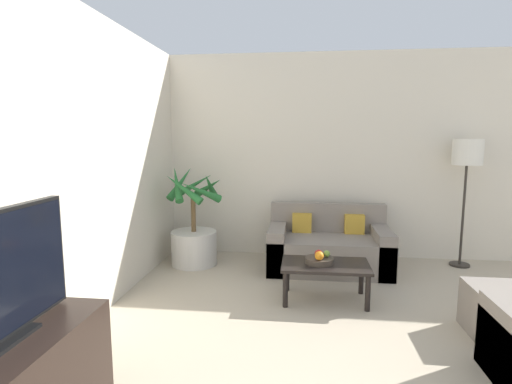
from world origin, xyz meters
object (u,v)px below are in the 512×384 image
potted_palm (194,235)px  apple_red (319,254)px  ottoman (508,312)px  sofa_loveseat (328,247)px  floor_lamp (467,158)px  fruit_bowl (319,260)px  apple_green (327,254)px  orange_fruit (319,256)px  coffee_table (325,269)px

potted_palm → apple_red: bearing=-31.6°
ottoman → sofa_loveseat: bearing=131.6°
floor_lamp → ottoman: size_ratio=2.60×
floor_lamp → fruit_bowl: size_ratio=5.66×
potted_palm → apple_red: (1.52, -0.94, 0.09)m
potted_palm → floor_lamp: floor_lamp is taller
potted_palm → apple_green: 1.85m
orange_fruit → apple_green: bearing=56.1°
fruit_bowl → potted_palm: bearing=148.3°
fruit_bowl → apple_red: (-0.01, 0.01, 0.07)m
apple_green → orange_fruit: 0.14m
potted_palm → floor_lamp: 3.49m
apple_red → coffee_table: bearing=-9.8°
sofa_loveseat → ottoman: bearing=-48.4°
ottoman → floor_lamp: bearing=80.5°
orange_fruit → apple_red: bearing=91.1°
floor_lamp → apple_red: (-1.81, -1.26, -0.89)m
potted_palm → fruit_bowl: 1.80m
floor_lamp → ottoman: bearing=-99.5°
coffee_table → apple_green: apple_green is taller
coffee_table → orange_fruit: orange_fruit is taller
floor_lamp → coffee_table: (-1.75, -1.27, -1.04)m
potted_palm → ottoman: bearing=-26.3°
orange_fruit → ottoman: (1.51, -0.47, -0.27)m
apple_red → floor_lamp: bearing=34.8°
potted_palm → ottoman: 3.38m
coffee_table → fruit_bowl: bearing=173.9°
sofa_loveseat → coffee_table: size_ratio=1.69×
apple_green → ottoman: apple_green is taller
ottoman → potted_palm: bearing=153.7°
apple_red → apple_green: apple_red is taller
sofa_loveseat → orange_fruit: sofa_loveseat is taller
coffee_table → apple_green: (0.01, 0.03, 0.15)m
fruit_bowl → floor_lamp: bearing=35.0°
apple_green → ottoman: 1.56m
fruit_bowl → ottoman: size_ratio=0.46×
ottoman → apple_red: bearing=159.7°
potted_palm → fruit_bowl: size_ratio=4.51×
apple_green → coffee_table: bearing=-108.7°
sofa_loveseat → apple_green: bearing=-94.7°
floor_lamp → orange_fruit: size_ratio=18.17×
sofa_loveseat → apple_red: sofa_loveseat is taller
sofa_loveseat → apple_red: 1.00m
apple_red → ottoman: 1.63m
floor_lamp → fruit_bowl: (-1.81, -1.27, -0.95)m
sofa_loveseat → orange_fruit: 1.09m
floor_lamp → apple_green: (-1.73, -1.24, -0.89)m
coffee_table → fruit_bowl: 0.10m
sofa_loveseat → ottoman: (1.35, -1.52, -0.06)m
floor_lamp → fruit_bowl: floor_lamp is taller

